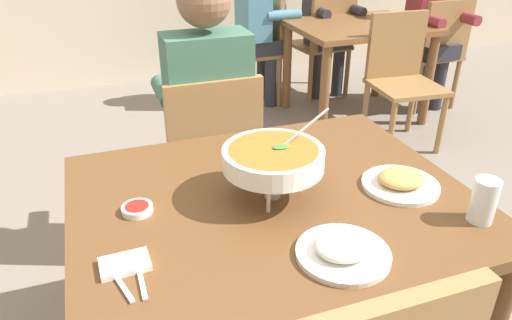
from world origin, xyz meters
TOP-DOWN VIEW (x-y plane):
  - dining_table_main at (0.00, 0.00)m, footprint 1.20×0.97m
  - chair_diner_main at (-0.00, 0.77)m, footprint 0.44×0.44m
  - diner_main at (0.00, 0.80)m, footprint 0.40×0.45m
  - curry_bowl at (0.00, 0.00)m, footprint 0.33×0.30m
  - rice_plate at (0.06, -0.32)m, footprint 0.24×0.24m
  - appetizer_plate at (0.40, -0.08)m, footprint 0.24×0.24m
  - sauce_dish at (-0.40, 0.05)m, footprint 0.09×0.09m
  - napkin_folded at (-0.46, -0.18)m, footprint 0.12×0.08m
  - fork_utensil at (-0.48, -0.23)m, footprint 0.06×0.17m
  - spoon_utensil at (-0.43, -0.23)m, footprint 0.01×0.17m
  - drink_glass at (0.50, -0.31)m, footprint 0.07×0.07m
  - dining_table_far at (1.51, 2.05)m, footprint 1.00×0.80m
  - chair_bg_left at (2.20, 1.99)m, footprint 0.44×0.44m
  - chair_bg_middle at (0.92, 2.63)m, footprint 0.45×0.45m
  - chair_bg_right at (1.49, 2.55)m, footprint 0.48×0.48m
  - chair_bg_corner at (1.56, 1.54)m, footprint 0.47×0.47m
  - patron_bg_left at (2.15, 2.02)m, footprint 0.40×0.45m
  - patron_bg_middle at (0.88, 2.57)m, footprint 0.45×0.40m
  - patron_bg_right at (1.52, 2.60)m, footprint 0.40×0.45m

SIDE VIEW (x-z plane):
  - chair_diner_main at x=0.00m, z-range 0.06..0.96m
  - chair_bg_left at x=2.20m, z-range 0.06..0.96m
  - chair_bg_middle at x=0.92m, z-range 0.06..0.96m
  - chair_bg_right at x=1.49m, z-range 0.06..0.96m
  - chair_bg_corner at x=1.56m, z-range 0.06..0.96m
  - dining_table_far at x=1.51m, z-range 0.24..0.98m
  - dining_table_main at x=0.00m, z-range 0.27..1.01m
  - diner_main at x=0.00m, z-range 0.09..1.40m
  - patron_bg_left at x=2.15m, z-range 0.09..1.40m
  - patron_bg_middle at x=0.88m, z-range 0.09..1.40m
  - patron_bg_right at x=1.52m, z-range 0.09..1.40m
  - fork_utensil at x=-0.48m, z-range 0.74..0.75m
  - spoon_utensil at x=-0.43m, z-range 0.74..0.75m
  - napkin_folded at x=-0.46m, z-range 0.74..0.76m
  - sauce_dish at x=-0.40m, z-range 0.74..0.76m
  - rice_plate at x=0.06m, z-range 0.74..0.79m
  - appetizer_plate at x=0.40m, z-range 0.74..0.79m
  - drink_glass at x=0.50m, z-range 0.74..0.87m
  - curry_bowl at x=0.00m, z-range 0.74..1.00m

